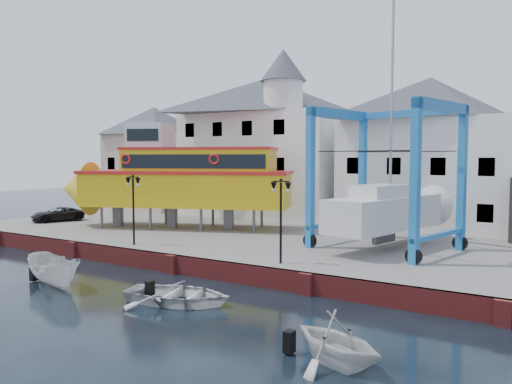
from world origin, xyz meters
The scene contains 14 objects.
ground centered at (0.00, 0.00, 0.00)m, with size 140.00×140.00×0.00m, color black.
hardstanding centered at (0.00, 11.00, 0.50)m, with size 44.00×22.00×1.00m, color slate.
quay_wall centered at (0.00, 0.10, 0.50)m, with size 44.00×0.47×1.00m.
building_pink centered at (-18.00, 18.00, 6.15)m, with size 8.00×7.00×10.30m.
building_white_main centered at (-4.87, 18.39, 7.34)m, with size 14.00×8.30×14.00m.
building_white_right centered at (9.00, 19.00, 6.60)m, with size 12.00×8.00×11.20m.
lamp_post_left centered at (-4.00, 1.20, 4.17)m, with size 1.12×0.32×4.20m.
lamp_post_right centered at (6.00, 1.20, 4.17)m, with size 1.12×0.32×4.20m.
tour_boat centered at (-6.92, 8.03, 4.64)m, with size 18.06×10.22×7.72m.
travel_lift centered at (9.34, 8.66, 3.60)m, with size 8.43×10.67×15.63m.
van centered at (-17.37, 5.88, 1.57)m, with size 1.88×4.09×1.14m, color black.
motorboat_a centered at (-3.09, -4.98, 0.00)m, with size 1.67×4.44×1.72m, color silver.
motorboat_b centered at (3.87, -4.05, 0.00)m, with size 3.37×4.72×0.98m, color silver.
motorboat_c centered at (12.11, -6.43, 0.00)m, with size 2.84×3.29×1.74m, color silver.
Camera 1 is at (17.69, -20.09, 6.23)m, focal length 35.00 mm.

